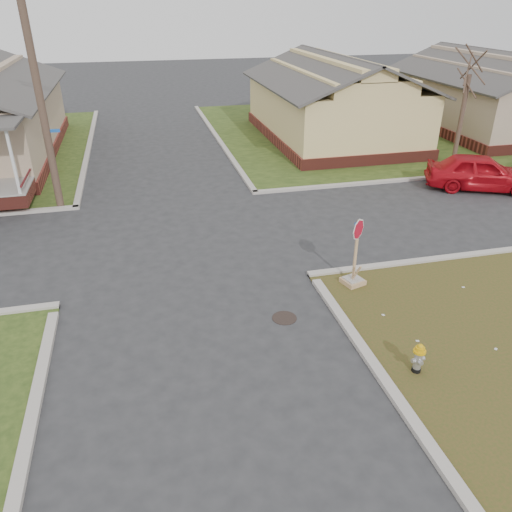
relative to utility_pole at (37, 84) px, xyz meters
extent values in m
plane|color=#2A2B2D|center=(4.20, -8.90, -4.66)|extent=(120.00, 120.00, 0.00)
cube|color=#2A3F16|center=(26.20, 9.10, -4.64)|extent=(37.00, 19.00, 0.05)
cylinder|color=black|center=(6.40, -9.40, -4.66)|extent=(0.64, 0.64, 0.01)
cube|color=maroon|center=(14.20, 7.60, -4.36)|extent=(7.20, 11.20, 0.60)
cube|color=#EDD38B|center=(14.20, 7.60, -2.76)|extent=(7.00, 11.00, 2.60)
cube|color=maroon|center=(24.20, 7.60, -4.36)|extent=(7.20, 11.20, 0.60)
cube|color=tan|center=(24.20, 7.60, -2.76)|extent=(7.00, 11.00, 2.60)
cylinder|color=#3D2E23|center=(0.00, 0.00, -0.16)|extent=(0.28, 0.28, 9.00)
cylinder|color=#3D2E23|center=(18.20, 1.30, -2.51)|extent=(0.22, 0.22, 4.20)
cylinder|color=black|center=(8.62, -12.11, -4.57)|extent=(0.20, 0.20, 0.09)
cylinder|color=#A9A9AE|center=(8.62, -12.11, -4.31)|extent=(0.17, 0.17, 0.42)
sphere|color=#A9A9AE|center=(8.62, -12.11, -4.10)|extent=(0.17, 0.17, 0.17)
cylinder|color=#D9A30B|center=(8.62, -12.11, -4.07)|extent=(0.27, 0.27, 0.05)
cylinder|color=#D9A30B|center=(8.62, -12.11, -4.00)|extent=(0.20, 0.20, 0.09)
sphere|color=#D9A30B|center=(8.62, -12.11, -3.95)|extent=(0.14, 0.14, 0.14)
cube|color=tan|center=(8.78, -8.24, -4.54)|extent=(0.56, 0.56, 0.14)
cube|color=#A29B94|center=(8.78, -8.24, -4.46)|extent=(0.45, 0.45, 0.04)
cube|color=tan|center=(8.78, -8.24, -3.57)|extent=(0.08, 0.04, 1.89)
cylinder|color=#B10B23|center=(8.78, -8.28, -2.90)|extent=(0.51, 0.22, 0.54)
cylinder|color=silver|center=(8.78, -8.27, -2.90)|extent=(0.57, 0.25, 0.61)
imported|color=#B80D17|center=(17.27, -1.98, -3.91)|extent=(4.78, 3.43, 1.51)
camera|label=1|loc=(3.18, -19.61, 2.71)|focal=35.00mm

